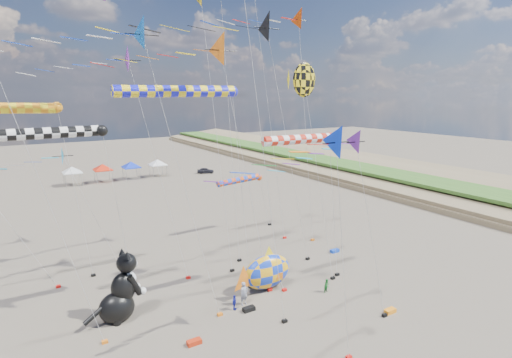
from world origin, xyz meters
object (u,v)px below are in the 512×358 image
object	(u,v)px
cat_inflatable	(119,286)
child_green	(327,286)
fish_inflatable	(267,272)
parked_car	(206,171)
child_blue	(234,302)
person_adult	(244,293)

from	to	relation	value
cat_inflatable	child_green	size ratio (longest dim) A/B	4.52
fish_inflatable	parked_car	world-z (taller)	fish_inflatable
fish_inflatable	child_green	xyz separation A→B (m)	(3.82, -2.90, -0.96)
child_green	child_blue	distance (m)	7.66
child_blue	child_green	bearing A→B (deg)	-53.02
child_blue	parked_car	world-z (taller)	child_blue
cat_inflatable	person_adult	bearing A→B (deg)	-29.37
cat_inflatable	parked_car	bearing A→B (deg)	48.70
parked_car	child_green	bearing A→B (deg)	-170.48
person_adult	child_green	world-z (taller)	person_adult
fish_inflatable	person_adult	bearing A→B (deg)	-157.61
fish_inflatable	child_blue	world-z (taller)	fish_inflatable
fish_inflatable	cat_inflatable	bearing A→B (deg)	171.09
person_adult	child_green	bearing A→B (deg)	-24.97
fish_inflatable	child_blue	bearing A→B (deg)	-159.45
fish_inflatable	child_green	world-z (taller)	fish_inflatable
fish_inflatable	child_green	bearing A→B (deg)	-37.18
cat_inflatable	parked_car	world-z (taller)	cat_inflatable
person_adult	parked_car	distance (m)	51.70
person_adult	child_blue	world-z (taller)	person_adult
cat_inflatable	child_blue	bearing A→B (deg)	-33.42
child_blue	person_adult	bearing A→B (deg)	-26.48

